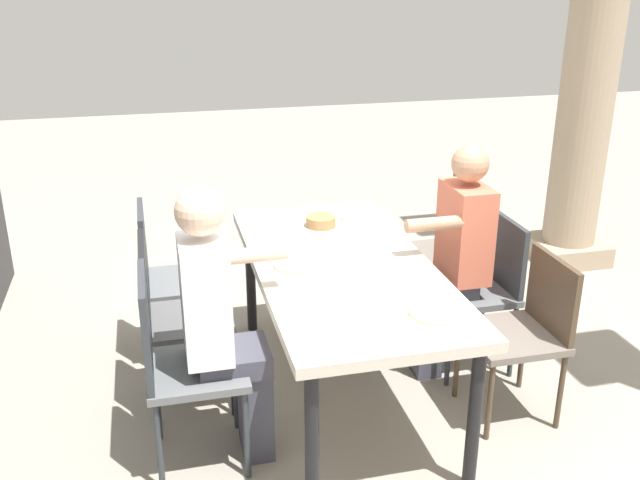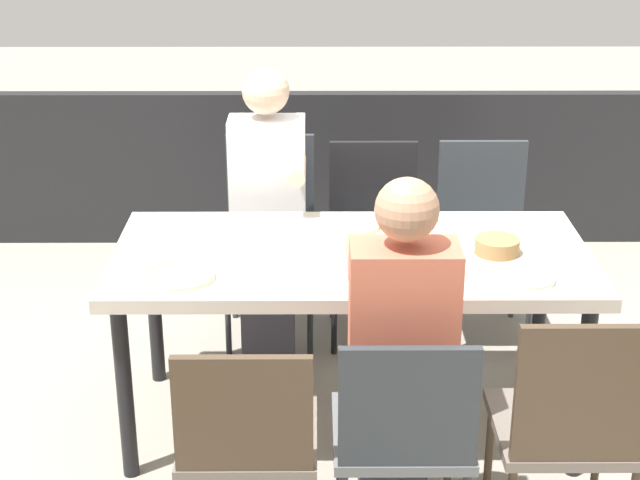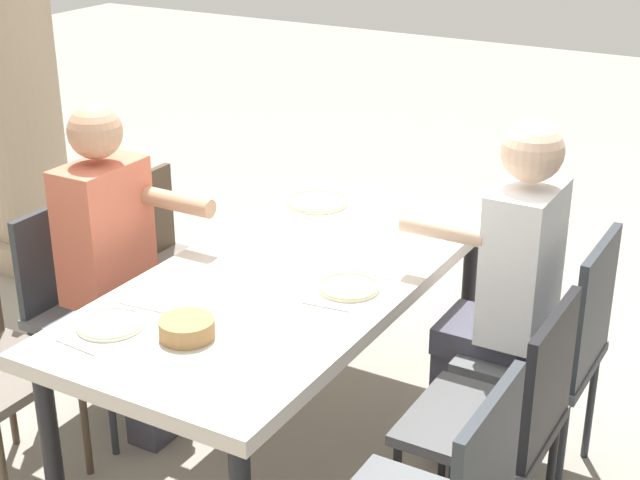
# 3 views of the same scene
# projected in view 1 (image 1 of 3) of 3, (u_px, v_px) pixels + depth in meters

# --- Properties ---
(ground_plane) EXTENTS (16.00, 16.00, 0.00)m
(ground_plane) POSITION_uv_depth(u_px,v_px,m) (341.00, 393.00, 3.87)
(ground_plane) COLOR gray
(dining_table) EXTENTS (1.84, 0.87, 0.76)m
(dining_table) POSITION_uv_depth(u_px,v_px,m) (343.00, 276.00, 3.62)
(dining_table) COLOR beige
(dining_table) RESTS_ON ground
(chair_west_north) EXTENTS (0.44, 0.44, 0.94)m
(chair_west_north) POSITION_uv_depth(u_px,v_px,m) (447.00, 243.00, 4.46)
(chair_west_north) COLOR #6A6158
(chair_west_north) RESTS_ON ground
(chair_west_south) EXTENTS (0.44, 0.44, 0.92)m
(chair_west_south) POSITION_uv_depth(u_px,v_px,m) (167.00, 272.00, 4.09)
(chair_west_south) COLOR #5B5E61
(chair_west_south) RESTS_ON ground
(chair_mid_north) EXTENTS (0.44, 0.44, 0.87)m
(chair_mid_north) POSITION_uv_depth(u_px,v_px,m) (483.00, 282.00, 4.00)
(chair_mid_north) COLOR #5B5E61
(chair_mid_north) RESTS_ON ground
(chair_mid_south) EXTENTS (0.44, 0.44, 0.92)m
(chair_mid_south) POSITION_uv_depth(u_px,v_px,m) (172.00, 311.00, 3.61)
(chair_mid_south) COLOR #4F4F50
(chair_mid_south) RESTS_ON ground
(chair_east_north) EXTENTS (0.44, 0.44, 0.84)m
(chair_east_north) POSITION_uv_depth(u_px,v_px,m) (526.00, 325.00, 3.56)
(chair_east_north) COLOR #6A6158
(chair_east_north) RESTS_ON ground
(chair_east_south) EXTENTS (0.44, 0.44, 0.95)m
(chair_east_south) POSITION_uv_depth(u_px,v_px,m) (176.00, 358.00, 3.16)
(chair_east_south) COLOR #5B5E61
(chair_east_south) RESTS_ON ground
(diner_woman_green) EXTENTS (0.35, 0.49, 1.33)m
(diner_woman_green) POSITION_uv_depth(u_px,v_px,m) (221.00, 319.00, 3.15)
(diner_woman_green) COLOR #3F3F4C
(diner_woman_green) RESTS_ON ground
(diner_man_white) EXTENTS (0.34, 0.49, 1.30)m
(diner_man_white) POSITION_uv_depth(u_px,v_px,m) (452.00, 255.00, 3.88)
(diner_man_white) COLOR #3F3F4C
(diner_man_white) RESTS_ON ground
(stone_column_near) EXTENTS (0.51, 0.51, 3.08)m
(stone_column_near) POSITION_uv_depth(u_px,v_px,m) (592.00, 62.00, 5.06)
(stone_column_near) COLOR tan
(stone_column_near) RESTS_ON ground
(plate_0) EXTENTS (0.21, 0.21, 0.02)m
(plate_0) POSITION_uv_depth(u_px,v_px,m) (359.00, 218.00, 4.21)
(plate_0) COLOR white
(plate_0) RESTS_ON dining_table
(fork_0) EXTENTS (0.03, 0.17, 0.01)m
(fork_0) POSITION_uv_depth(u_px,v_px,m) (352.00, 210.00, 4.35)
(fork_0) COLOR silver
(fork_0) RESTS_ON dining_table
(spoon_0) EXTENTS (0.03, 0.17, 0.01)m
(spoon_0) POSITION_uv_depth(u_px,v_px,m) (367.00, 227.00, 4.08)
(spoon_0) COLOR silver
(spoon_0) RESTS_ON dining_table
(plate_1) EXTENTS (0.21, 0.21, 0.02)m
(plate_1) POSITION_uv_depth(u_px,v_px,m) (294.00, 265.00, 3.55)
(plate_1) COLOR silver
(plate_1) RESTS_ON dining_table
(fork_1) EXTENTS (0.04, 0.17, 0.01)m
(fork_1) POSITION_uv_depth(u_px,v_px,m) (288.00, 255.00, 3.69)
(fork_1) COLOR silver
(fork_1) RESTS_ON dining_table
(spoon_1) EXTENTS (0.03, 0.17, 0.01)m
(spoon_1) POSITION_uv_depth(u_px,v_px,m) (301.00, 278.00, 3.42)
(spoon_1) COLOR silver
(spoon_1) RESTS_ON dining_table
(plate_2) EXTENTS (0.26, 0.26, 0.02)m
(plate_2) POSITION_uv_depth(u_px,v_px,m) (438.00, 312.00, 3.08)
(plate_2) COLOR silver
(plate_2) RESTS_ON dining_table
(fork_2) EXTENTS (0.03, 0.17, 0.01)m
(fork_2) POSITION_uv_depth(u_px,v_px,m) (425.00, 299.00, 3.22)
(fork_2) COLOR silver
(fork_2) RESTS_ON dining_table
(spoon_2) EXTENTS (0.03, 0.17, 0.01)m
(spoon_2) POSITION_uv_depth(u_px,v_px,m) (452.00, 330.00, 2.94)
(spoon_2) COLOR silver
(spoon_2) RESTS_ON dining_table
(bread_basket) EXTENTS (0.17, 0.17, 0.06)m
(bread_basket) POSITION_uv_depth(u_px,v_px,m) (321.00, 221.00, 4.09)
(bread_basket) COLOR #9E7547
(bread_basket) RESTS_ON dining_table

